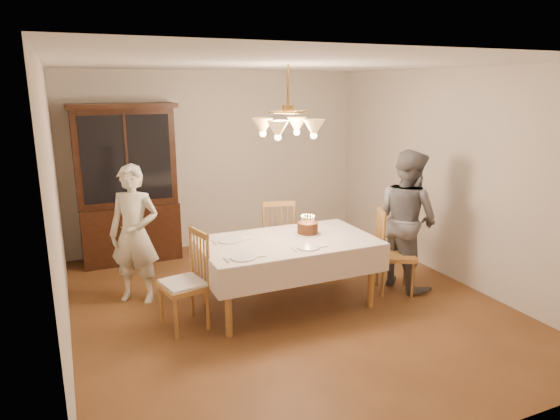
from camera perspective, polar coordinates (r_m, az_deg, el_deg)
name	(u,v)px	position (r m, az deg, el deg)	size (l,w,h in m)	color
ground	(287,304)	(5.71, 0.82, -10.73)	(5.00, 5.00, 0.00)	brown
room_shell	(288,165)	(5.24, 0.88, 5.15)	(5.00, 5.00, 5.00)	white
dining_table	(287,247)	(5.45, 0.85, -4.21)	(1.90, 1.10, 0.76)	#98632C
china_hutch	(127,187)	(7.13, -17.04, 2.55)	(1.38, 0.54, 2.16)	black
chair_far_side	(277,240)	(6.46, -0.33, -3.47)	(0.54, 0.53, 1.00)	#98632C
chair_left_end	(184,285)	(5.12, -10.90, -8.46)	(0.50, 0.51, 1.00)	#98632C
chair_right_end	(394,256)	(6.04, 12.94, -5.12)	(0.56, 0.57, 1.00)	#98632C
elderly_woman	(135,234)	(5.78, -16.29, -2.69)	(0.57, 0.37, 1.56)	#EAE3C6
adult_in_grey	(407,219)	(6.16, 14.31, -1.01)	(0.81, 0.63, 1.67)	slate
birthday_cake	(308,229)	(5.62, 3.17, -2.14)	(0.30, 0.30, 0.22)	white
place_setting_near_left	(244,257)	(4.90, -4.08, -5.39)	(0.41, 0.27, 0.02)	white
place_setting_near_right	(309,247)	(5.19, 3.37, -4.25)	(0.38, 0.24, 0.02)	white
place_setting_far_left	(231,240)	(5.43, -5.62, -3.45)	(0.41, 0.27, 0.02)	white
chandelier	(288,127)	(5.19, 0.90, 9.46)	(0.62, 0.62, 0.73)	#BF8C3F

